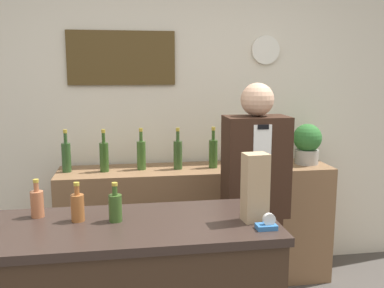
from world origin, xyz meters
TOP-DOWN VIEW (x-y plane):
  - back_wall at (-0.00, 2.00)m, footprint 5.20×0.09m
  - back_shelf at (0.18, 1.72)m, footprint 2.11×0.45m
  - shopkeeper at (0.47, 1.12)m, footprint 0.40×0.25m
  - potted_plant at (1.08, 1.72)m, footprint 0.23×0.23m
  - paper_bag at (0.23, 0.38)m, footprint 0.12×0.10m
  - tape_dispenser at (0.25, 0.27)m, footprint 0.09×0.06m
  - counter_bottle_1 at (-0.78, 0.60)m, footprint 0.06×0.06m
  - counter_bottle_2 at (-0.59, 0.51)m, footprint 0.06×0.06m
  - counter_bottle_3 at (-0.41, 0.48)m, footprint 0.06×0.06m
  - shelf_bottle_0 at (-0.79, 1.73)m, footprint 0.07×0.07m
  - shelf_bottle_1 at (-0.52, 1.70)m, footprint 0.07×0.07m
  - shelf_bottle_2 at (-0.24, 1.73)m, footprint 0.07×0.07m
  - shelf_bottle_3 at (0.03, 1.70)m, footprint 0.07×0.07m
  - shelf_bottle_4 at (0.31, 1.70)m, footprint 0.07×0.07m
  - shelf_bottle_5 at (0.58, 1.72)m, footprint 0.07×0.07m
  - shelf_bottle_6 at (0.86, 1.70)m, footprint 0.07×0.07m

SIDE VIEW (x-z plane):
  - back_shelf at x=0.18m, z-range 0.00..0.93m
  - shopkeeper at x=0.47m, z-range 0.00..1.59m
  - tape_dispenser at x=0.25m, z-range 0.96..1.04m
  - shelf_bottle_0 at x=-0.79m, z-range 0.89..1.21m
  - shelf_bottle_1 at x=-0.52m, z-range 0.89..1.21m
  - shelf_bottle_2 at x=-0.24m, z-range 0.89..1.21m
  - shelf_bottle_3 at x=0.03m, z-range 0.89..1.21m
  - shelf_bottle_4 at x=0.31m, z-range 0.89..1.21m
  - shelf_bottle_5 at x=0.58m, z-range 0.89..1.21m
  - shelf_bottle_6 at x=0.86m, z-range 0.89..1.21m
  - counter_bottle_1 at x=-0.78m, z-range 0.96..1.14m
  - counter_bottle_2 at x=-0.59m, z-range 0.96..1.14m
  - counter_bottle_3 at x=-0.41m, z-range 0.96..1.14m
  - potted_plant at x=1.08m, z-range 0.94..1.26m
  - paper_bag at x=0.23m, z-range 0.98..1.30m
  - back_wall at x=0.00m, z-range 0.00..2.70m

